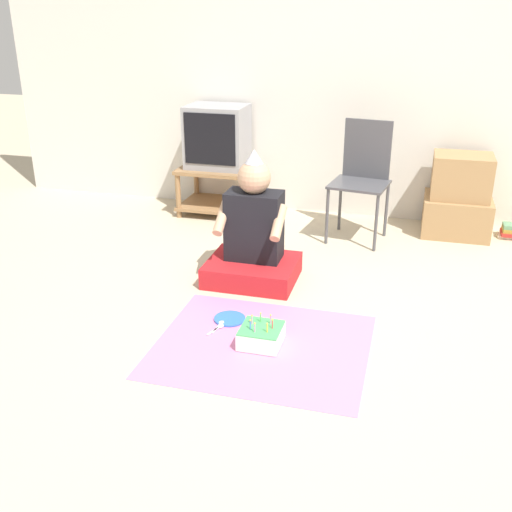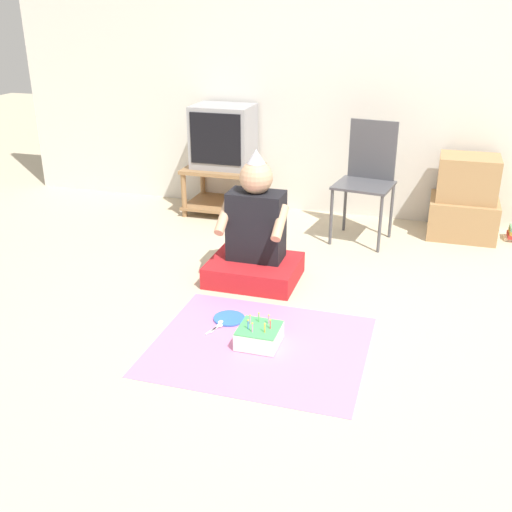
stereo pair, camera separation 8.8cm
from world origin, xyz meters
TOP-DOWN VIEW (x-y plane):
  - ground_plane at (0.00, 0.00)m, footprint 16.00×16.00m
  - wall_back at (0.00, 2.30)m, footprint 6.40×0.06m
  - tv_stand at (-1.18, 2.02)m, footprint 0.63×0.50m
  - tv at (-1.18, 2.03)m, footprint 0.50×0.40m
  - folding_chair at (0.08, 1.74)m, footprint 0.47×0.44m
  - cardboard_box_stack at (0.82, 2.01)m, footprint 0.52×0.45m
  - book_pile at (1.26, 2.02)m, footprint 0.20×0.15m
  - person_seated at (-0.51, 0.76)m, footprint 0.58×0.48m
  - party_cloth at (-0.24, -0.06)m, footprint 1.14×0.97m
  - birthday_cake at (-0.24, -0.05)m, footprint 0.22×0.22m
  - paper_plate at (-0.49, 0.16)m, footprint 0.18×0.18m
  - plastic_spoon_near at (-0.52, 0.08)m, footprint 0.04×0.15m
  - plastic_spoon_far at (-0.52, 0.05)m, footprint 0.07×0.14m

SIDE VIEW (x-z plane):
  - ground_plane at x=0.00m, z-range 0.00..0.00m
  - party_cloth at x=-0.24m, z-range 0.00..0.01m
  - paper_plate at x=-0.49m, z-range 0.01..0.02m
  - plastic_spoon_near at x=-0.52m, z-range 0.01..0.02m
  - plastic_spoon_far at x=-0.52m, z-range 0.01..0.02m
  - book_pile at x=1.26m, z-range 0.00..0.11m
  - birthday_cake at x=-0.24m, z-range -0.02..0.14m
  - tv_stand at x=-1.18m, z-range 0.04..0.45m
  - person_seated at x=-0.51m, z-range -0.16..0.72m
  - cardboard_box_stack at x=0.82m, z-range -0.03..0.61m
  - folding_chair at x=0.08m, z-range 0.07..0.97m
  - tv at x=-1.18m, z-range 0.41..0.93m
  - wall_back at x=0.00m, z-range 0.00..2.55m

